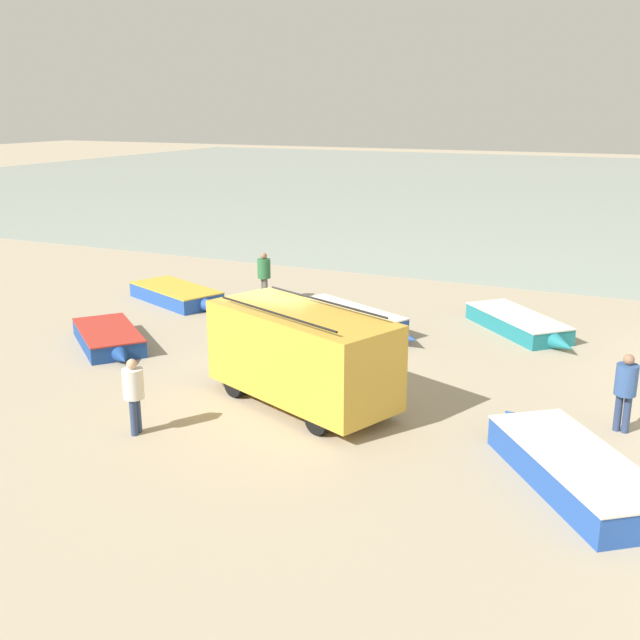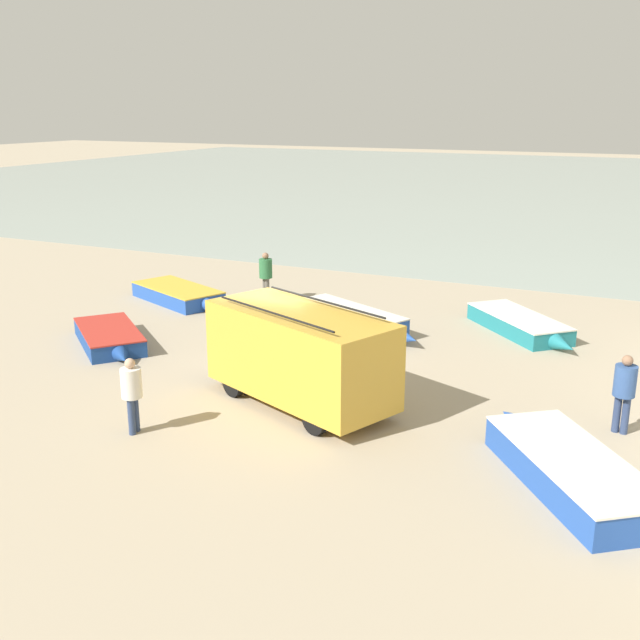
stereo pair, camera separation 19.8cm
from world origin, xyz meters
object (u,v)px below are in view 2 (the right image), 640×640
at_px(fishing_rowboat_1, 179,295).
at_px(fisherman_2, 132,389).
at_px(fishing_rowboat_0, 521,325).
at_px(fisherman_3, 239,320).
at_px(fisherman_1, 266,272).
at_px(fishing_rowboat_3, 110,338).
at_px(fisherman_0, 624,387).
at_px(parked_van, 299,354).
at_px(fishing_rowboat_2, 568,468).
at_px(fishing_rowboat_4, 355,320).

xyz_separation_m(fishing_rowboat_1, fisherman_2, (5.68, -9.58, 0.74)).
xyz_separation_m(fishing_rowboat_0, fisherman_3, (-6.69, -5.57, 0.78)).
relative_size(fishing_rowboat_0, fisherman_2, 2.34).
height_order(fishing_rowboat_0, fisherman_1, fisherman_1).
bearing_deg(fisherman_2, fishing_rowboat_3, -54.43).
bearing_deg(fisherman_2, fisherman_3, -92.93).
xyz_separation_m(fisherman_2, fisherman_3, (-0.62, 5.39, 0.04)).
bearing_deg(fisherman_0, fishing_rowboat_0, -141.47).
bearing_deg(fisherman_1, fisherman_2, 48.61).
bearing_deg(fishing_rowboat_1, parked_van, -16.34).
distance_m(fishing_rowboat_3, fisherman_3, 4.08).
bearing_deg(fishing_rowboat_2, fisherman_2, 63.52).
bearing_deg(fishing_rowboat_0, fishing_rowboat_4, -111.91).
bearing_deg(fishing_rowboat_0, fisherman_3, -94.52).
relative_size(fishing_rowboat_3, fisherman_0, 2.11).
bearing_deg(fisherman_3, fisherman_0, -139.62).
bearing_deg(fishing_rowboat_4, parked_van, -53.56).
relative_size(fishing_rowboat_2, fisherman_2, 2.73).
bearing_deg(parked_van, fishing_rowboat_3, 9.69).
bearing_deg(fishing_rowboat_1, fisherman_3, -16.86).
xyz_separation_m(fisherman_1, fisherman_2, (2.94, -11.01, -0.05)).
relative_size(fishing_rowboat_0, fishing_rowboat_2, 0.86).
relative_size(fishing_rowboat_2, fishing_rowboat_3, 1.25).
bearing_deg(fishing_rowboat_2, fisherman_3, 30.94).
bearing_deg(fisherman_2, fishing_rowboat_2, -178.64).
height_order(parked_van, fisherman_3, parked_van).
bearing_deg(fishing_rowboat_3, fisherman_1, 115.69).
bearing_deg(parked_van, fisherman_2, 72.33).
bearing_deg(fishing_rowboat_2, fisherman_1, 14.00).
height_order(fishing_rowboat_4, fisherman_3, fisherman_3).
distance_m(fishing_rowboat_4, fisherman_2, 9.14).
bearing_deg(fishing_rowboat_2, parked_van, 40.97).
bearing_deg(fisherman_0, fisherman_3, -84.00).
height_order(fisherman_0, fisherman_2, fisherman_0).
height_order(fishing_rowboat_3, fisherman_1, fisherman_1).
height_order(parked_van, fisherman_1, parked_van).
height_order(fishing_rowboat_2, fishing_rowboat_4, fishing_rowboat_4).
distance_m(fisherman_0, fisherman_1, 13.99).
xyz_separation_m(parked_van, fishing_rowboat_3, (-7.00, 1.55, -0.99)).
bearing_deg(fishing_rowboat_3, fisherman_0, 39.19).
bearing_deg(fishing_rowboat_1, fishing_rowboat_0, 29.43).
relative_size(fisherman_0, fisherman_3, 1.00).
distance_m(fishing_rowboat_2, fishing_rowboat_3, 13.55).
relative_size(fishing_rowboat_3, fisherman_3, 2.10).
bearing_deg(parked_van, fisherman_3, -15.96).
height_order(parked_van, fisherman_0, parked_van).
relative_size(fishing_rowboat_1, fishing_rowboat_2, 0.98).
distance_m(fishing_rowboat_0, fishing_rowboat_2, 9.67).
xyz_separation_m(fishing_rowboat_1, fisherman_0, (15.11, -5.11, 0.78)).
relative_size(parked_van, fishing_rowboat_2, 1.13).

